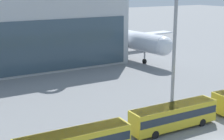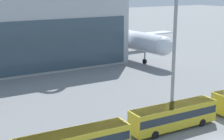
# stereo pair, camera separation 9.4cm
# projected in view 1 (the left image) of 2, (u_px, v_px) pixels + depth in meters

# --- Properties ---
(airliner_at_gate_far) EXTENTS (43.82, 42.88, 13.02)m
(airliner_at_gate_far) POSITION_uv_depth(u_px,v_px,m) (110.00, 36.00, 89.52)
(airliner_at_gate_far) COLOR silver
(airliner_at_gate_far) RESTS_ON ground_plane
(shuttle_bus_2) EXTENTS (12.18, 2.88, 3.15)m
(shuttle_bus_2) POSITION_uv_depth(u_px,v_px,m) (174.00, 115.00, 42.76)
(shuttle_bus_2) COLOR gold
(shuttle_bus_2) RESTS_ON ground_plane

